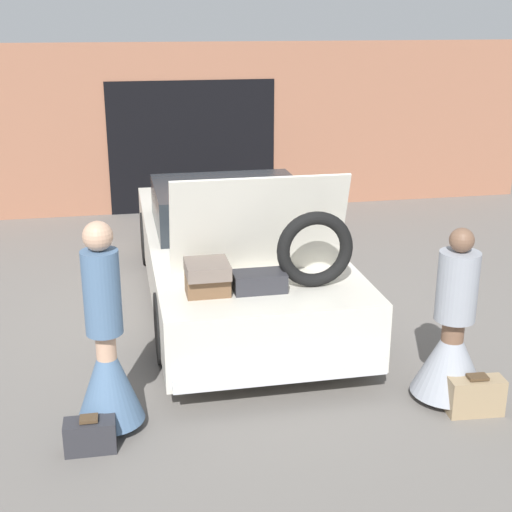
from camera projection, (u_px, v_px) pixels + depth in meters
The scene contains 7 objects.
ground_plane at pixel (234, 298), 8.50m from camera, with size 40.00×40.00×0.00m, color slate.
garage_wall_back at pixel (192, 129), 11.95m from camera, with size 12.00×0.14×2.80m.
car at pixel (233, 250), 8.31m from camera, with size 2.01×4.98×1.82m.
person_left at pixel (107, 358), 5.63m from camera, with size 0.55×0.55×1.76m.
person_right at pixel (452, 341), 6.10m from camera, with size 0.65×0.65×1.57m.
suitcase_beside_left_person at pixel (90, 435), 5.49m from camera, with size 0.40×0.20×0.29m.
suitcase_beside_right_person at pixel (476, 396), 5.99m from camera, with size 0.48×0.22×0.36m.
Camera 1 is at (-1.28, -7.78, 3.21)m, focal length 50.00 mm.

